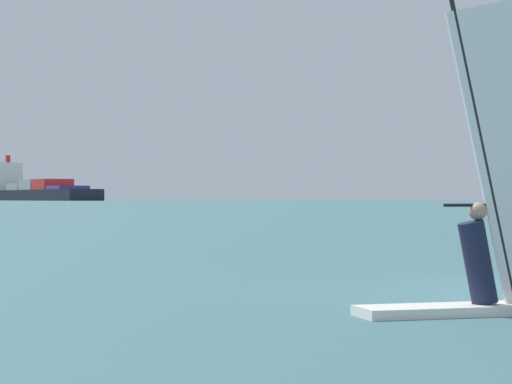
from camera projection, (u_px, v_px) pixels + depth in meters
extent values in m
cube|color=white|center=(452.00, 310.00, 12.44)|extent=(2.39, 0.97, 0.12)
cylinder|color=black|center=(479.00, 134.00, 12.55)|extent=(1.00, 0.18, 4.15)
cylinder|color=black|center=(508.00, 205.00, 12.65)|extent=(1.71, 0.25, 0.04)
cylinder|color=#191E38|center=(478.00, 263.00, 12.54)|extent=(0.54, 0.38, 1.05)
sphere|color=tan|center=(478.00, 211.00, 12.54)|extent=(0.22, 0.22, 0.22)
cube|color=black|center=(38.00, 195.00, 793.72)|extent=(99.51, 196.83, 8.10)
cube|color=silver|center=(8.00, 177.00, 859.89)|extent=(24.22, 18.03, 23.26)
cylinder|color=red|center=(8.00, 159.00, 859.99)|extent=(4.00, 4.00, 6.00)
cube|color=#99999E|center=(26.00, 187.00, 819.86)|extent=(31.74, 34.71, 5.20)
cube|color=#99999E|center=(39.00, 185.00, 792.92)|extent=(31.74, 34.71, 7.80)
cube|color=red|center=(53.00, 184.00, 765.97)|extent=(31.74, 34.71, 7.80)
cube|color=#59388C|center=(68.00, 188.00, 739.01)|extent=(31.74, 34.71, 2.60)
cube|color=#60665B|center=(167.00, 181.00, 1447.23)|extent=(1169.28, 513.08, 51.92)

